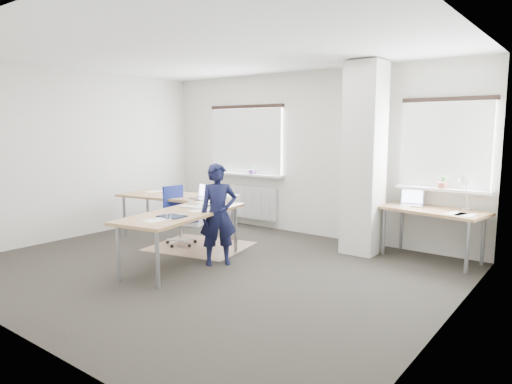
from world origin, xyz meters
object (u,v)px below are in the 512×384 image
Objects in this scene: desk_side at (433,212)px; task_chair at (180,229)px; person at (218,215)px; desk_main at (182,205)px.

desk_side is 3.80m from task_chair.
desk_side is at bearing 34.13° from task_chair.
task_chair is at bearing 110.89° from person.
person reaches higher than desk_main.
desk_main is 0.57m from task_chair.
task_chair is 0.68× the size of person.
desk_side reaches higher than desk_main.
desk_side is 1.61× the size of task_chair.
desk_side is 2.97m from person.
person is (0.92, -0.21, -0.00)m from desk_main.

